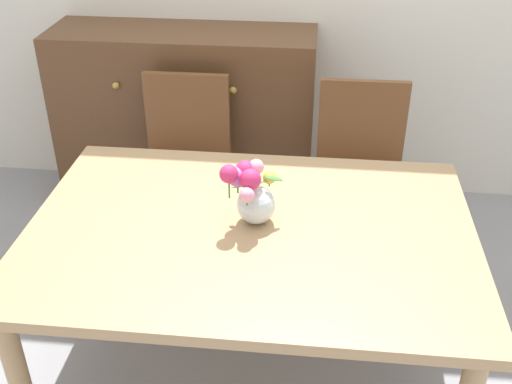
{
  "coord_description": "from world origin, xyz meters",
  "views": [
    {
      "loc": [
        0.21,
        -1.75,
        1.93
      ],
      "look_at": [
        0.02,
        0.04,
        0.84
      ],
      "focal_mm": 43.19,
      "sensor_mm": 36.0,
      "label": 1
    }
  ],
  "objects_px": {
    "chair_left": "(185,154)",
    "flower_vase": "(251,192)",
    "chair_right": "(360,163)",
    "dresser": "(187,120)",
    "dining_table": "(250,246)"
  },
  "relations": [
    {
      "from": "dining_table",
      "to": "dresser",
      "type": "xyz_separation_m",
      "value": [
        -0.51,
        1.33,
        -0.14
      ]
    },
    {
      "from": "chair_left",
      "to": "flower_vase",
      "type": "bearing_deg",
      "value": 116.73
    },
    {
      "from": "chair_right",
      "to": "flower_vase",
      "type": "bearing_deg",
      "value": 63.32
    },
    {
      "from": "chair_left",
      "to": "chair_right",
      "type": "relative_size",
      "value": 1.0
    },
    {
      "from": "dresser",
      "to": "chair_left",
      "type": "bearing_deg",
      "value": -79.28
    },
    {
      "from": "dining_table",
      "to": "dresser",
      "type": "bearing_deg",
      "value": 111.06
    },
    {
      "from": "dining_table",
      "to": "flower_vase",
      "type": "xyz_separation_m",
      "value": [
        0.0,
        0.03,
        0.2
      ]
    },
    {
      "from": "chair_left",
      "to": "dresser",
      "type": "bearing_deg",
      "value": -79.28
    },
    {
      "from": "dining_table",
      "to": "chair_right",
      "type": "bearing_deg",
      "value": 64.21
    },
    {
      "from": "flower_vase",
      "to": "dresser",
      "type": "bearing_deg",
      "value": 111.59
    },
    {
      "from": "chair_left",
      "to": "flower_vase",
      "type": "distance_m",
      "value": 1.01
    },
    {
      "from": "dining_table",
      "to": "dresser",
      "type": "relative_size",
      "value": 1.11
    },
    {
      "from": "chair_right",
      "to": "chair_left",
      "type": "bearing_deg",
      "value": 0.0
    },
    {
      "from": "flower_vase",
      "to": "dining_table",
      "type": "bearing_deg",
      "value": -90.9
    },
    {
      "from": "dining_table",
      "to": "dresser",
      "type": "height_order",
      "value": "dresser"
    }
  ]
}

